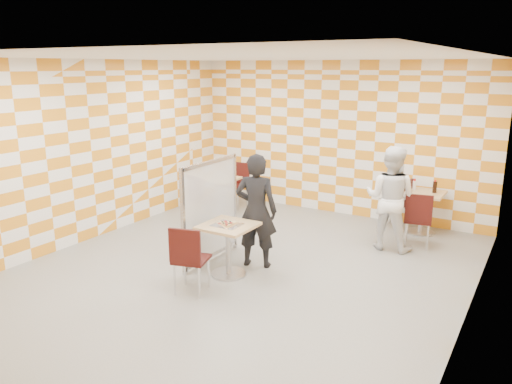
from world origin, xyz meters
TOP-DOWN VIEW (x-y plane):
  - room_shell at (0.00, 0.54)m, footprint 7.00×7.00m
  - main_table at (-0.10, -0.23)m, footprint 0.70×0.70m
  - second_table at (1.80, 3.05)m, footprint 0.70×0.70m
  - empty_table at (-1.93, 2.15)m, footprint 0.70×0.70m
  - chair_main_front at (-0.19, -1.01)m, footprint 0.52×0.53m
  - chair_second_front at (1.93, 2.24)m, footprint 0.49×0.50m
  - chair_second_side at (1.41, 3.08)m, footprint 0.51×0.50m
  - chair_empty_near at (-1.84, 1.45)m, footprint 0.50×0.50m
  - chair_empty_far at (-1.93, 2.87)m, footprint 0.43×0.44m
  - partition at (-0.64, 0.11)m, footprint 0.08×1.38m
  - man_dark at (0.06, 0.28)m, footprint 0.71×0.56m
  - man_white at (1.52, 2.00)m, footprint 0.82×0.65m
  - pizza_on_foil at (-0.10, -0.24)m, footprint 0.40×0.40m
  - sport_bottle at (1.62, 3.14)m, footprint 0.06×0.06m
  - soda_bottle at (1.98, 3.10)m, footprint 0.07×0.07m

SIDE VIEW (x-z plane):
  - main_table at x=-0.10m, z-range 0.13..0.88m
  - second_table at x=1.80m, z-range 0.13..0.88m
  - empty_table at x=-1.93m, z-range 0.13..0.88m
  - chair_main_front at x=-0.19m, z-range 0.08..1.01m
  - chair_second_front at x=1.93m, z-range 0.08..1.01m
  - chair_second_side at x=1.41m, z-range 0.08..1.01m
  - chair_empty_near at x=-1.84m, z-range 0.08..1.01m
  - chair_empty_far at x=-1.93m, z-range 0.08..1.01m
  - pizza_on_foil at x=-0.10m, z-range 0.74..0.79m
  - partition at x=-0.64m, z-range 0.02..1.57m
  - sport_bottle at x=1.62m, z-range 0.74..0.94m
  - man_white at x=1.52m, z-range 0.00..1.68m
  - man_dark at x=0.06m, z-range 0.00..1.69m
  - soda_bottle at x=1.98m, z-range 0.74..0.97m
  - room_shell at x=0.00m, z-range -2.00..5.00m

